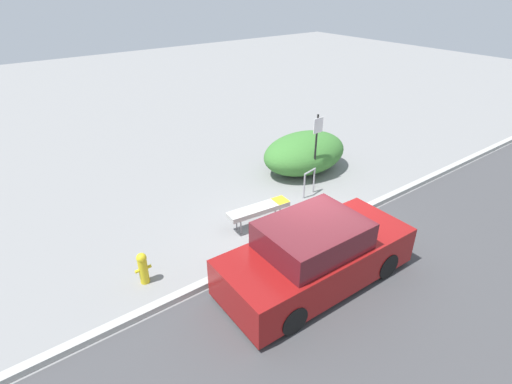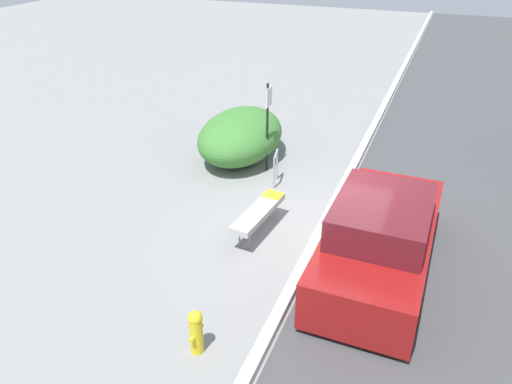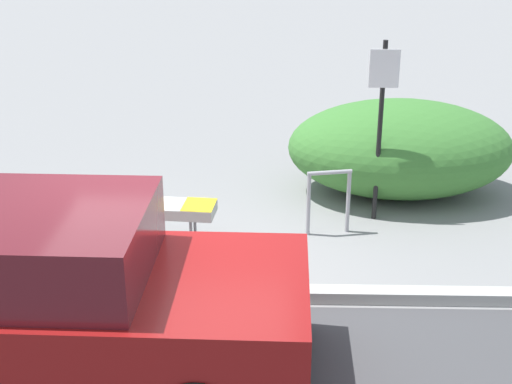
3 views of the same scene
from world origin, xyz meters
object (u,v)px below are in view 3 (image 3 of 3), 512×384
Objects in this scene: bench at (142,208)px; bike_rack at (329,195)px; sign_post at (381,115)px; parked_car_near at (44,303)px.

bike_rack is at bearing 16.02° from bench.
sign_post is at bearing 35.14° from bike_rack.
parked_car_near is (-0.37, -2.48, 0.20)m from bench.
bike_rack is 0.19× the size of parked_car_near.
sign_post is at bearing 47.31° from parked_car_near.
parked_car_near is at bearing -133.91° from sign_post.
bike_rack reaches higher than bench.
bike_rack is (2.21, 0.41, 0.01)m from bench.
bike_rack is 0.36× the size of sign_post.
bench is 2.15× the size of bike_rack.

